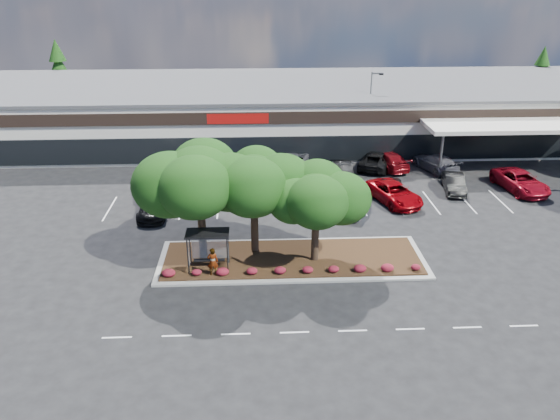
{
  "coord_description": "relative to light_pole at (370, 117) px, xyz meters",
  "views": [
    {
      "loc": [
        -4.34,
        -28.43,
        18.19
      ],
      "look_at": [
        -2.69,
        6.67,
        2.6
      ],
      "focal_mm": 35.0,
      "sensor_mm": 36.0,
      "label": 1
    }
  ],
  "objects": [
    {
      "name": "car_13",
      "position": [
        -4.07,
        -7.62,
        -2.94
      ],
      "size": [
        1.66,
        4.67,
        1.53
      ],
      "primitive_type": "imported",
      "rotation": [
        0.0,
        0.0,
        3.15
      ],
      "color": "black",
      "rests_on": "ground"
    },
    {
      "name": "landscape_island",
      "position": [
        -9.89,
        -24.05,
        -3.59
      ],
      "size": [
        18.0,
        6.0,
        0.26
      ],
      "color": "#979792",
      "rests_on": "ground"
    },
    {
      "name": "car_1",
      "position": [
        -20.46,
        -15.87,
        -2.93
      ],
      "size": [
        2.2,
        5.39,
        1.56
      ],
      "primitive_type": "imported",
      "rotation": [
        0.0,
        0.0,
        0.0
      ],
      "color": "black",
      "rests_on": "ground"
    },
    {
      "name": "car_2",
      "position": [
        -11.87,
        -12.52,
        -2.86
      ],
      "size": [
        3.72,
        5.38,
        1.7
      ],
      "primitive_type": "imported",
      "rotation": [
        0.0,
        0.0,
        -0.38
      ],
      "color": "#5A5961",
      "rests_on": "ground"
    },
    {
      "name": "conifer_north_west",
      "position": [
        -37.89,
        17.95,
        1.29
      ],
      "size": [
        4.4,
        4.4,
        10.0
      ],
      "primitive_type": "cone",
      "color": "#1A330F",
      "rests_on": "ground"
    },
    {
      "name": "car_4",
      "position": [
        -4.36,
        -16.03,
        -2.89
      ],
      "size": [
        3.36,
        5.3,
        1.65
      ],
      "primitive_type": "imported",
      "rotation": [
        0.0,
        0.0,
        -0.35
      ],
      "color": "navy",
      "rests_on": "ground"
    },
    {
      "name": "car_10",
      "position": [
        -13.2,
        -7.6,
        -3.0
      ],
      "size": [
        3.77,
        5.61,
        1.43
      ],
      "primitive_type": "imported",
      "rotation": [
        0.0,
        0.0,
        2.85
      ],
      "color": "navy",
      "rests_on": "ground"
    },
    {
      "name": "lane_markings",
      "position": [
        -8.03,
        -17.62,
        -3.71
      ],
      "size": [
        33.12,
        20.06,
        0.01
      ],
      "color": "silver",
      "rests_on": "ground"
    },
    {
      "name": "retail_store",
      "position": [
        -7.83,
        5.86,
        -0.56
      ],
      "size": [
        80.4,
        25.2,
        6.25
      ],
      "color": "silver",
      "rests_on": "ground"
    },
    {
      "name": "car_7",
      "position": [
        5.31,
        -12.11,
        -2.94
      ],
      "size": [
        2.46,
        4.89,
        1.54
      ],
      "primitive_type": "imported",
      "rotation": [
        0.0,
        0.0,
        -0.19
      ],
      "color": "black",
      "rests_on": "ground"
    },
    {
      "name": "car_8",
      "position": [
        11.27,
        -12.21,
        -2.85
      ],
      "size": [
        3.76,
        6.53,
        1.71
      ],
      "primitive_type": "imported",
      "rotation": [
        0.0,
        0.0,
        0.16
      ],
      "color": "maroon",
      "rests_on": "ground"
    },
    {
      "name": "bus_shelter",
      "position": [
        -15.39,
        -25.1,
        -1.41
      ],
      "size": [
        2.75,
        1.55,
        2.59
      ],
      "color": "black",
      "rests_on": "landscape_island"
    },
    {
      "name": "ground",
      "position": [
        -7.89,
        -28.05,
        -3.71
      ],
      "size": [
        160.0,
        160.0,
        0.0
      ],
      "primitive_type": "plane",
      "color": "black",
      "rests_on": "ground"
    },
    {
      "name": "light_pole",
      "position": [
        0.0,
        0.0,
        0.0
      ],
      "size": [
        1.38,
        0.87,
        8.46
      ],
      "rotation": [
        0.0,
        0.0,
        0.43
      ],
      "color": "#979792",
      "rests_on": "ground"
    },
    {
      "name": "car_11",
      "position": [
        -14.32,
        -8.06,
        -2.95
      ],
      "size": [
        3.59,
        5.64,
        1.52
      ],
      "primitive_type": "imported",
      "rotation": [
        0.0,
        0.0,
        3.44
      ],
      "color": "#101458",
      "rests_on": "ground"
    },
    {
      "name": "car_3",
      "position": [
        -7.35,
        -13.8,
        -2.96
      ],
      "size": [
        2.67,
        4.69,
        1.5
      ],
      "primitive_type": "imported",
      "rotation": [
        0.0,
        0.0,
        -0.21
      ],
      "color": "#821400",
      "rests_on": "ground"
    },
    {
      "name": "person_waiting",
      "position": [
        -15.07,
        -26.13,
        -2.5
      ],
      "size": [
        0.7,
        0.47,
        1.91
      ],
      "primitive_type": "imported",
      "rotation": [
        0.0,
        0.0,
        3.16
      ],
      "color": "#594C47",
      "rests_on": "landscape_island"
    },
    {
      "name": "conifer_north_east",
      "position": [
        26.11,
        15.95,
        0.79
      ],
      "size": [
        3.96,
        3.96,
        9.0
      ],
      "primitive_type": "cone",
      "color": "#1A330F",
      "rests_on": "ground"
    },
    {
      "name": "car_14",
      "position": [
        -0.24,
        -5.56,
        -2.88
      ],
      "size": [
        4.92,
        6.59,
        1.66
      ],
      "primitive_type": "imported",
      "rotation": [
        0.0,
        0.0,
        2.73
      ],
      "color": "black",
      "rests_on": "ground"
    },
    {
      "name": "car_5",
      "position": [
        -0.5,
        -13.2,
        -3.03
      ],
      "size": [
        2.48,
        4.98,
        1.36
      ],
      "primitive_type": "imported",
      "rotation": [
        0.0,
        0.0,
        -0.05
      ],
      "color": "black",
      "rests_on": "ground"
    },
    {
      "name": "island_tree_west",
      "position": [
        -15.89,
        -23.55,
        0.49
      ],
      "size": [
        7.2,
        7.2,
        7.89
      ],
      "primitive_type": null,
      "color": "#1A330F",
      "rests_on": "landscape_island"
    },
    {
      "name": "car_0",
      "position": [
        -21.21,
        -12.16,
        -2.9
      ],
      "size": [
        1.99,
        5.0,
        1.62
      ],
      "primitive_type": "imported",
      "rotation": [
        0.0,
        0.0,
        0.06
      ],
      "color": "silver",
      "rests_on": "ground"
    },
    {
      "name": "car_15",
      "position": [
        0.89,
        -5.73,
        -2.89
      ],
      "size": [
        3.74,
        6.09,
        1.65
      ],
      "primitive_type": "imported",
      "rotation": [
        0.0,
        0.0,
        3.41
      ],
      "color": "maroon",
      "rests_on": "ground"
    },
    {
      "name": "car_12",
      "position": [
        -8.69,
        -5.73,
        -2.85
      ],
      "size": [
        4.22,
        6.7,
        1.72
      ],
      "primitive_type": "imported",
      "rotation": [
        0.0,
        0.0,
        2.91
      ],
      "color": "#53555A",
      "rests_on": "ground"
    },
    {
      "name": "island_tree_east",
      "position": [
        -8.39,
        -24.35,
        -0.2
      ],
      "size": [
        5.8,
        5.8,
        6.5
      ],
      "primitive_type": null,
      "color": "#1A330F",
      "rests_on": "landscape_island"
    },
    {
      "name": "car_16",
      "position": [
        5.37,
        -6.59,
        -2.9
      ],
      "size": [
        4.02,
        6.06,
        1.63
      ],
      "primitive_type": "imported",
      "rotation": [
        0.0,
        0.0,
        3.48
      ],
      "color": "slate",
      "rests_on": "ground"
    },
    {
      "name": "car_6",
      "position": [
        -0.61,
        -14.32,
        -2.88
      ],
      "size": [
        4.58,
        6.54,
        1.66
      ],
      "primitive_type": "imported",
      "rotation": [
        0.0,
        0.0,
        0.34
      ],
      "color": "#8E0209",
      "rests_on": "ground"
    },
    {
      "name": "shrub_row",
      "position": [
        -9.89,
        -26.15,
        -3.2
      ],
      "size": [
        17.0,
        0.8,
        0.5
      ],
      "primitive_type": null,
      "color": "maroon",
      "rests_on": "landscape_island"
    },
    {
      "name": "island_tree_mid",
      "position": [
        -12.39,
        -22.85,
        0.21
      ],
      "size": [
        6.6,
        6.6,
        7.32
      ],
      "primitive_type": null,
      "color": "#1A330F",
      "rests_on": "landscape_island"
    }
  ]
}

